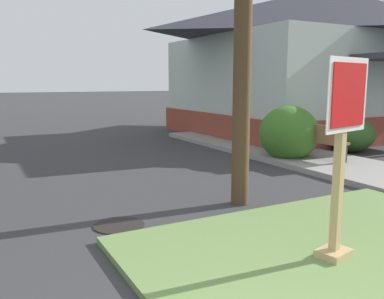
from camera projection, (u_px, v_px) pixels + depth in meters
The scene contains 7 objects.
sidewalk_strip at pixel (355, 169), 8.99m from camera, with size 2.20×14.70×0.12m, color gray.
stop_sign at pixel (341, 163), 4.28m from camera, with size 0.74×0.35×2.14m.
manhole_cover at pixel (119, 225), 5.64m from camera, with size 0.70×0.70×0.02m, color black.
street_bench at pixel (316, 140), 9.85m from camera, with size 0.49×1.55×0.85m.
corner_house at pixel (323, 60), 15.91m from camera, with size 10.66×8.98×5.49m.
shrub_near_porch at pixel (349, 134), 11.54m from camera, with size 1.40×1.40×1.00m, color #315825.
shrub_by_curb at pixel (289, 133), 10.21m from camera, with size 1.48×1.48×1.38m, color #3B6E25.
Camera 1 is at (-1.37, -1.12, 1.97)m, focal length 38.15 mm.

